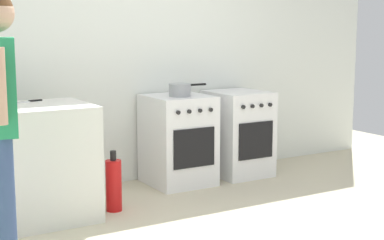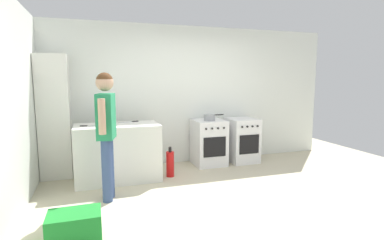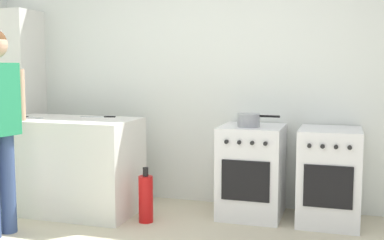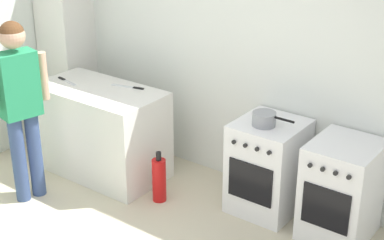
% 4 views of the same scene
% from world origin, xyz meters
% --- Properties ---
extents(ground_plane, '(8.00, 8.00, 0.00)m').
position_xyz_m(ground_plane, '(0.00, 0.00, 0.00)').
color(ground_plane, beige).
extents(back_wall, '(6.00, 0.10, 2.60)m').
position_xyz_m(back_wall, '(0.00, 1.95, 1.30)').
color(back_wall, silver).
rests_on(back_wall, ground).
extents(counter_unit, '(1.30, 0.70, 0.90)m').
position_xyz_m(counter_unit, '(-1.35, 1.20, 0.45)').
color(counter_unit, silver).
rests_on(counter_unit, ground).
extents(oven_left, '(0.57, 0.62, 0.85)m').
position_xyz_m(oven_left, '(0.35, 1.58, 0.43)').
color(oven_left, white).
rests_on(oven_left, ground).
extents(oven_right, '(0.53, 0.62, 0.85)m').
position_xyz_m(oven_right, '(1.05, 1.58, 0.43)').
color(oven_right, white).
rests_on(oven_right, ground).
extents(pot, '(0.38, 0.20, 0.12)m').
position_xyz_m(pot, '(0.33, 1.50, 0.91)').
color(pot, gray).
rests_on(pot, oven_left).
extents(knife_bread, '(0.35, 0.11, 0.01)m').
position_xyz_m(knife_bread, '(-1.14, 1.41, 0.90)').
color(knife_bread, silver).
rests_on(knife_bread, counter_unit).
extents(person, '(0.27, 0.56, 1.70)m').
position_xyz_m(person, '(-1.54, 0.43, 1.02)').
color(person, '#384C7A').
rests_on(person, ground).
extents(fire_extinguisher, '(0.13, 0.13, 0.50)m').
position_xyz_m(fire_extinguisher, '(-0.52, 1.10, 0.22)').
color(fire_extinguisher, red).
rests_on(fire_extinguisher, ground).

